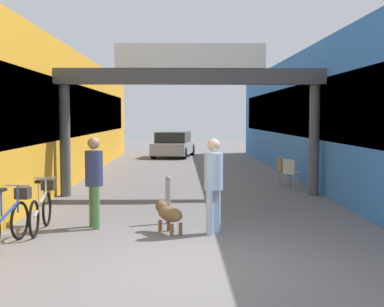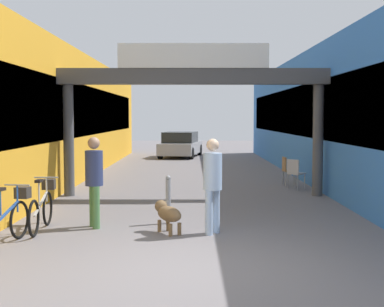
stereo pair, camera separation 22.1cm
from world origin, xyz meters
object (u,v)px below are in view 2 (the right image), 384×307
object	(u,v)px
pedestrian_companion	(93,176)
bollard_post_metal	(167,199)
cafe_chair_wood_farther	(286,168)
pedestrian_with_dog	(211,179)
parked_car_silver	(179,145)
dog_on_leash	(166,213)
bicycle_blue_nearest	(6,218)
cafe_chair_aluminium_nearer	(293,171)
bicycle_silver_second	(41,207)

from	to	relation	value
pedestrian_companion	bollard_post_metal	distance (m)	1.54
bollard_post_metal	cafe_chair_wood_farther	world-z (taller)	bollard_post_metal
pedestrian_with_dog	cafe_chair_wood_farther	size ratio (longest dim) A/B	1.95
pedestrian_with_dog	parked_car_silver	bearing A→B (deg)	93.00
dog_on_leash	cafe_chair_wood_farther	distance (m)	7.52
bicycle_blue_nearest	cafe_chair_wood_farther	size ratio (longest dim) A/B	1.88
dog_on_leash	bollard_post_metal	bearing A→B (deg)	91.81
pedestrian_with_dog	bicycle_blue_nearest	world-z (taller)	pedestrian_with_dog
pedestrian_with_dog	cafe_chair_aluminium_nearer	bearing A→B (deg)	65.93
dog_on_leash	parked_car_silver	size ratio (longest dim) A/B	0.19
bicycle_blue_nearest	cafe_chair_aluminium_nearer	size ratio (longest dim) A/B	1.88
bicycle_blue_nearest	cafe_chair_aluminium_nearer	distance (m)	9.04
cafe_chair_wood_farther	dog_on_leash	bearing A→B (deg)	-116.85
bicycle_blue_nearest	bicycle_silver_second	xyz separation A→B (m)	(0.26, 1.15, 0.00)
pedestrian_companion	cafe_chair_aluminium_nearer	size ratio (longest dim) A/B	1.96
bicycle_blue_nearest	bollard_post_metal	bearing A→B (deg)	33.71
dog_on_leash	cafe_chair_aluminium_nearer	xyz separation A→B (m)	(3.46, 5.82, 0.18)
bicycle_silver_second	parked_car_silver	world-z (taller)	parked_car_silver
pedestrian_companion	cafe_chair_wood_farther	bearing A→B (deg)	52.25
pedestrian_with_dog	bicycle_blue_nearest	distance (m)	3.59
cafe_chair_wood_farther	bicycle_silver_second	bearing A→B (deg)	-131.91
dog_on_leash	bicycle_silver_second	distance (m)	2.39
pedestrian_with_dog	bollard_post_metal	bearing A→B (deg)	131.87
pedestrian_with_dog	bollard_post_metal	xyz separation A→B (m)	(-0.85, 0.95, -0.51)
bollard_post_metal	parked_car_silver	bearing A→B (deg)	90.41
pedestrian_with_dog	bicycle_blue_nearest	size ratio (longest dim) A/B	1.04
cafe_chair_wood_farther	bollard_post_metal	bearing A→B (deg)	-120.37
bollard_post_metal	pedestrian_with_dog	bearing A→B (deg)	-48.13
bicycle_blue_nearest	pedestrian_with_dog	bearing A→B (deg)	12.88
cafe_chair_aluminium_nearer	bicycle_silver_second	bearing A→B (deg)	-136.47
parked_car_silver	dog_on_leash	bearing A→B (deg)	-89.53
pedestrian_companion	bollard_post_metal	world-z (taller)	pedestrian_companion
pedestrian_companion	bollard_post_metal	size ratio (longest dim) A/B	1.81
pedestrian_companion	cafe_chair_wood_farther	distance (m)	7.89
pedestrian_companion	bicycle_silver_second	world-z (taller)	pedestrian_companion
pedestrian_with_dog	cafe_chair_wood_farther	xyz separation A→B (m)	(2.57, 6.79, -0.46)
bicycle_silver_second	parked_car_silver	bearing A→B (deg)	83.06
bicycle_blue_nearest	parked_car_silver	xyz separation A→B (m)	(2.48, 19.39, 0.21)
pedestrian_with_dog	parked_car_silver	world-z (taller)	pedestrian_with_dog
bollard_post_metal	cafe_chair_aluminium_nearer	size ratio (longest dim) A/B	1.09
pedestrian_companion	dog_on_leash	world-z (taller)	pedestrian_companion
bollard_post_metal	cafe_chair_wood_farther	size ratio (longest dim) A/B	1.09
cafe_chair_wood_farther	pedestrian_companion	bearing A→B (deg)	-127.75
pedestrian_companion	bicycle_silver_second	size ratio (longest dim) A/B	1.03
bicycle_silver_second	cafe_chair_wood_farther	bearing A→B (deg)	48.09
bicycle_silver_second	parked_car_silver	xyz separation A→B (m)	(2.22, 18.24, 0.21)
pedestrian_companion	cafe_chair_aluminium_nearer	world-z (taller)	pedestrian_companion
bicycle_silver_second	cafe_chair_aluminium_nearer	distance (m)	8.04
bollard_post_metal	bicycle_blue_nearest	bearing A→B (deg)	-146.29
bicycle_blue_nearest	cafe_chair_aluminium_nearer	bearing A→B (deg)	47.69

